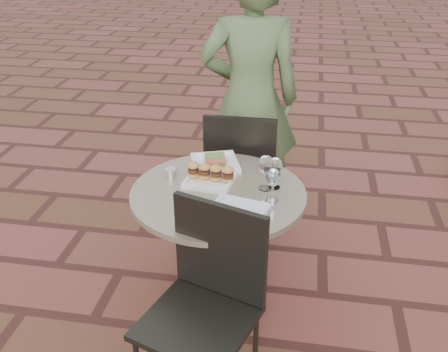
% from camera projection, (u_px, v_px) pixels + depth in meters
% --- Properties ---
extents(ground, '(60.00, 60.00, 0.00)m').
position_uv_depth(ground, '(252.00, 287.00, 2.99)').
color(ground, brown).
rests_on(ground, ground).
extents(cafe_table, '(0.90, 0.90, 0.73)m').
position_uv_depth(cafe_table, '(218.00, 231.00, 2.66)').
color(cafe_table, gray).
rests_on(cafe_table, ground).
extents(chair_far, '(0.44, 0.44, 0.93)m').
position_uv_depth(chair_far, '(241.00, 167.00, 3.18)').
color(chair_far, black).
rests_on(chair_far, ground).
extents(chair_near, '(0.56, 0.56, 0.93)m').
position_uv_depth(chair_near, '(208.00, 291.00, 2.15)').
color(chair_near, black).
rests_on(chair_near, ground).
extents(diner, '(0.72, 0.55, 1.80)m').
position_uv_depth(diner, '(250.00, 100.00, 3.26)').
color(diner, '#495F34').
rests_on(diner, ground).
extents(plate_salmon, '(0.32, 0.32, 0.07)m').
position_uv_depth(plate_salmon, '(215.00, 163.00, 2.79)').
color(plate_salmon, white).
rests_on(plate_salmon, cafe_table).
extents(plate_sliders, '(0.27, 0.27, 0.16)m').
position_uv_depth(plate_sliders, '(211.00, 175.00, 2.62)').
color(plate_sliders, white).
rests_on(plate_sliders, cafe_table).
extents(plate_tuna, '(0.31, 0.31, 0.03)m').
position_uv_depth(plate_tuna, '(236.00, 214.00, 2.33)').
color(plate_tuna, white).
rests_on(plate_tuna, cafe_table).
extents(wine_glass_right, '(0.07, 0.07, 0.17)m').
position_uv_depth(wine_glass_right, '(273.00, 178.00, 2.41)').
color(wine_glass_right, white).
rests_on(wine_glass_right, cafe_table).
extents(wine_glass_mid, '(0.08, 0.08, 0.19)m').
position_uv_depth(wine_glass_mid, '(266.00, 165.00, 2.51)').
color(wine_glass_mid, white).
rests_on(wine_glass_mid, cafe_table).
extents(wine_glass_far, '(0.07, 0.07, 0.17)m').
position_uv_depth(wine_glass_far, '(275.00, 167.00, 2.52)').
color(wine_glass_far, white).
rests_on(wine_glass_far, cafe_table).
extents(steel_ramekin, '(0.07, 0.07, 0.05)m').
position_uv_depth(steel_ramekin, '(171.00, 173.00, 2.67)').
color(steel_ramekin, silver).
rests_on(steel_ramekin, cafe_table).
extents(cutlery_set, '(0.10, 0.22, 0.00)m').
position_uv_depth(cutlery_set, '(267.00, 208.00, 2.40)').
color(cutlery_set, silver).
rests_on(cutlery_set, cafe_table).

